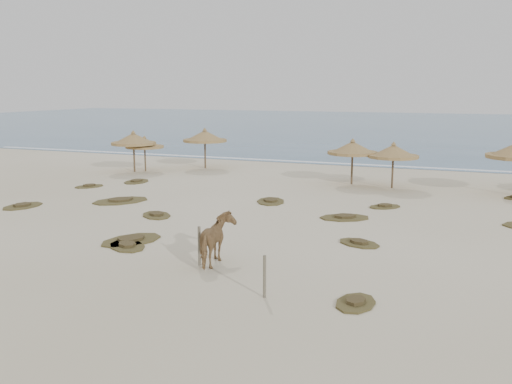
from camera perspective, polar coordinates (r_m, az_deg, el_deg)
ground at (r=21.08m, az=-7.09°, el=-5.83°), size 160.00×160.00×0.00m
ocean at (r=93.39m, az=15.86°, el=6.36°), size 200.00×100.00×0.01m
foam_line at (r=45.16m, az=9.06°, el=2.78°), size 70.00×0.60×0.01m
palapa_0 at (r=41.21m, az=-12.16°, el=5.15°), size 3.71×3.71×2.95m
palapa_1 at (r=41.41m, az=-11.08°, el=4.78°), size 3.60×3.60×2.54m
palapa_2 at (r=42.24m, az=-5.14°, el=5.52°), size 3.73×3.73×3.00m
palapa_3 at (r=35.41m, az=9.63°, el=4.31°), size 3.14×3.14×2.85m
palapa_4 at (r=34.50m, az=13.58°, el=3.91°), size 3.04×3.04×2.77m
horse at (r=19.15m, az=-3.92°, el=-4.80°), size 1.24×2.13×1.69m
fence_post_near at (r=19.17m, az=-5.68°, el=-5.37°), size 0.13×0.13×1.33m
fence_post_far at (r=16.20m, az=0.86°, el=-8.46°), size 0.11×0.11×1.24m
scrub_0 at (r=30.82m, az=-22.31°, el=-1.28°), size 1.62×2.32×0.16m
scrub_1 at (r=30.67m, az=-13.39°, el=-0.83°), size 3.26×3.55×0.16m
scrub_2 at (r=26.85m, az=-9.93°, el=-2.27°), size 2.24×2.23×0.16m
scrub_3 at (r=26.30m, az=8.86°, el=-2.51°), size 2.74×2.41×0.16m
scrub_4 at (r=22.09m, az=10.27°, el=-5.03°), size 2.08×1.82×0.16m
scrub_6 at (r=36.77m, az=-11.86°, el=1.05°), size 1.56×2.21×0.16m
scrub_7 at (r=29.09m, az=12.75°, el=-1.40°), size 1.99×1.99×0.16m
scrub_8 at (r=35.68m, az=-16.34°, el=0.57°), size 1.84×2.10×0.16m
scrub_9 at (r=22.70m, az=-12.36°, el=-4.68°), size 2.45×2.99×0.16m
scrub_11 at (r=21.90m, az=-12.76°, el=-5.26°), size 2.24×2.13×0.16m
scrub_12 at (r=16.15m, az=9.92°, el=-10.82°), size 1.16×1.69×0.16m
scrub_13 at (r=29.70m, az=1.49°, el=-0.91°), size 2.07×2.56×0.16m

